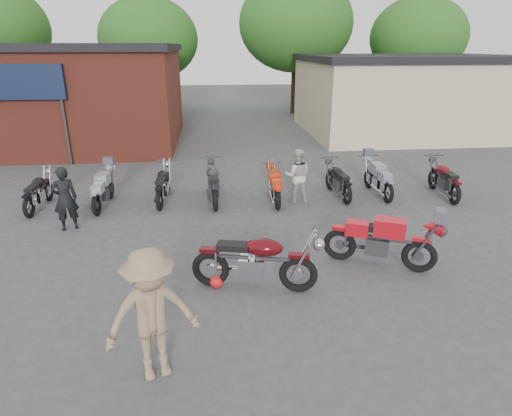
{
  "coord_description": "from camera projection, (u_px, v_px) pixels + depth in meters",
  "views": [
    {
      "loc": [
        -1.41,
        -6.33,
        4.17
      ],
      "look_at": [
        -0.52,
        2.24,
        0.9
      ],
      "focal_mm": 30.0,
      "sensor_mm": 36.0,
      "label": 1
    }
  ],
  "objects": [
    {
      "name": "tree_3",
      "position": [
        416.0,
        52.0,
        27.77
      ],
      "size": [
        6.08,
        6.08,
        7.6
      ],
      "primitive_type": null,
      "color": "#1A4913",
      "rests_on": "ground"
    },
    {
      "name": "person_tan",
      "position": [
        152.0,
        316.0,
        5.47
      ],
      "size": [
        1.37,
        1.04,
        1.87
      ],
      "primitive_type": "imported",
      "rotation": [
        0.0,
        0.0,
        0.32
      ],
      "color": "#846D52",
      "rests_on": "ground"
    },
    {
      "name": "row_bike_2",
      "position": [
        163.0,
        183.0,
        12.08
      ],
      "size": [
        0.74,
        1.95,
        1.11
      ],
      "primitive_type": null,
      "rotation": [
        0.0,
        0.0,
        1.51
      ],
      "color": "black",
      "rests_on": "ground"
    },
    {
      "name": "row_bike_6",
      "position": [
        378.0,
        177.0,
        12.62
      ],
      "size": [
        0.71,
        1.94,
        1.11
      ],
      "primitive_type": null,
      "rotation": [
        0.0,
        0.0,
        1.61
      ],
      "color": "gray",
      "rests_on": "ground"
    },
    {
      "name": "row_bike_1",
      "position": [
        103.0,
        187.0,
        11.7
      ],
      "size": [
        0.69,
        1.9,
        1.09
      ],
      "primitive_type": null,
      "rotation": [
        0.0,
        0.0,
        1.53
      ],
      "color": "#9BA0AA",
      "rests_on": "ground"
    },
    {
      "name": "row_bike_5",
      "position": [
        338.0,
        178.0,
        12.5
      ],
      "size": [
        0.77,
        1.92,
        1.09
      ],
      "primitive_type": null,
      "rotation": [
        0.0,
        0.0,
        1.65
      ],
      "color": "black",
      "rests_on": "ground"
    },
    {
      "name": "person_light",
      "position": [
        297.0,
        176.0,
        11.96
      ],
      "size": [
        0.83,
        0.69,
        1.53
      ],
      "primitive_type": "imported",
      "rotation": [
        0.0,
        0.0,
        2.99
      ],
      "color": "#ADAEAA",
      "rests_on": "ground"
    },
    {
      "name": "brick_building",
      "position": [
        39.0,
        98.0,
        18.94
      ],
      "size": [
        12.0,
        8.0,
        4.0
      ],
      "primitive_type": "cube",
      "color": "maroon",
      "rests_on": "ground"
    },
    {
      "name": "sportbike",
      "position": [
        382.0,
        238.0,
        8.44
      ],
      "size": [
        2.23,
        1.56,
        1.24
      ],
      "primitive_type": null,
      "rotation": [
        0.0,
        0.0,
        -0.45
      ],
      "color": "red",
      "rests_on": "ground"
    },
    {
      "name": "row_bike_3",
      "position": [
        213.0,
        181.0,
        12.07
      ],
      "size": [
        0.78,
        2.11,
        1.21
      ],
      "primitive_type": null,
      "rotation": [
        0.0,
        0.0,
        1.62
      ],
      "color": "#272629",
      "rests_on": "ground"
    },
    {
      "name": "ground",
      "position": [
        299.0,
        300.0,
        7.5
      ],
      "size": [
        90.0,
        90.0,
        0.0
      ],
      "primitive_type": "plane",
      "color": "#38383B"
    },
    {
      "name": "helmet",
      "position": [
        216.0,
        282.0,
        7.86
      ],
      "size": [
        0.3,
        0.3,
        0.23
      ],
      "primitive_type": "ellipsoid",
      "rotation": [
        0.0,
        0.0,
        0.25
      ],
      "color": "red",
      "rests_on": "ground"
    },
    {
      "name": "row_bike_0",
      "position": [
        38.0,
        190.0,
        11.55
      ],
      "size": [
        0.65,
        1.83,
        1.05
      ],
      "primitive_type": null,
      "rotation": [
        0.0,
        0.0,
        1.54
      ],
      "color": "black",
      "rests_on": "ground"
    },
    {
      "name": "tree_2",
      "position": [
        295.0,
        42.0,
        26.78
      ],
      "size": [
        7.04,
        7.04,
        8.8
      ],
      "primitive_type": null,
      "color": "#1A4913",
      "rests_on": "ground"
    },
    {
      "name": "tree_1",
      "position": [
        150.0,
        54.0,
        26.16
      ],
      "size": [
        5.92,
        5.92,
        7.4
      ],
      "primitive_type": null,
      "color": "#1A4913",
      "rests_on": "ground"
    },
    {
      "name": "stucco_building",
      "position": [
        407.0,
        97.0,
        21.65
      ],
      "size": [
        10.0,
        8.0,
        3.5
      ],
      "primitive_type": "cube",
      "color": "tan",
      "rests_on": "ground"
    },
    {
      "name": "vintage_motorcycle",
      "position": [
        256.0,
        257.0,
        7.62
      ],
      "size": [
        2.32,
        1.22,
        1.28
      ],
      "primitive_type": null,
      "rotation": [
        0.0,
        0.0,
        -0.23
      ],
      "color": "#46080D",
      "rests_on": "ground"
    },
    {
      "name": "row_bike_7",
      "position": [
        444.0,
        177.0,
        12.51
      ],
      "size": [
        0.8,
        2.02,
        1.14
      ],
      "primitive_type": null,
      "rotation": [
        0.0,
        0.0,
        1.49
      ],
      "color": "#580B10",
      "rests_on": "ground"
    },
    {
      "name": "person_dark",
      "position": [
        65.0,
        199.0,
        10.12
      ],
      "size": [
        0.67,
        0.58,
        1.56
      ],
      "primitive_type": "imported",
      "rotation": [
        0.0,
        0.0,
        3.57
      ],
      "color": "black",
      "rests_on": "ground"
    },
    {
      "name": "row_bike_4",
      "position": [
        275.0,
        184.0,
        12.08
      ],
      "size": [
        0.62,
        1.81,
        1.04
      ],
      "primitive_type": null,
      "rotation": [
        0.0,
        0.0,
        1.55
      ],
      "color": "red",
      "rests_on": "ground"
    }
  ]
}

